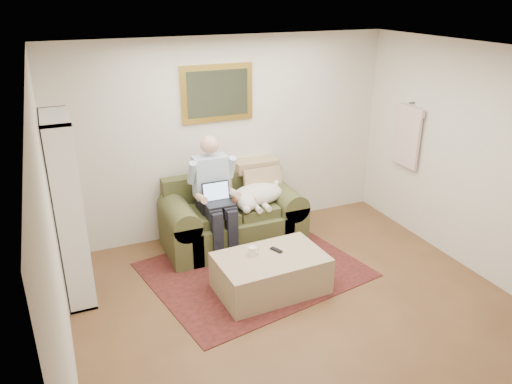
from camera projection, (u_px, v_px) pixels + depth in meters
room_shell at (306, 195)px, 4.74m from camera, size 4.51×5.00×2.61m
rug at (254, 270)px, 5.96m from camera, size 2.68×2.30×0.01m
sofa at (232, 222)px, 6.49m from camera, size 1.77×0.90×1.06m
seated_man at (216, 198)px, 6.08m from camera, size 0.58×0.83×1.49m
laptop at (218, 198)px, 6.01m from camera, size 0.34×0.27×0.25m
sleeping_dog at (258, 194)px, 6.38m from camera, size 0.73×0.46×0.27m
ottoman at (271, 273)px, 5.50m from camera, size 1.20×0.80×0.43m
coffee_mug at (252, 251)px, 5.42m from camera, size 0.08×0.08×0.10m
tv_remote at (276, 250)px, 5.52m from camera, size 0.10×0.16×0.02m
bookshelf at (68, 210)px, 5.15m from camera, size 0.28×0.80×2.00m
wall_mirror at (217, 93)px, 6.27m from camera, size 0.94×0.04×0.72m
hanging_shirt at (407, 133)px, 6.58m from camera, size 0.06×0.52×0.90m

